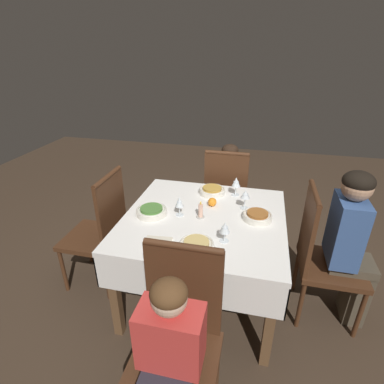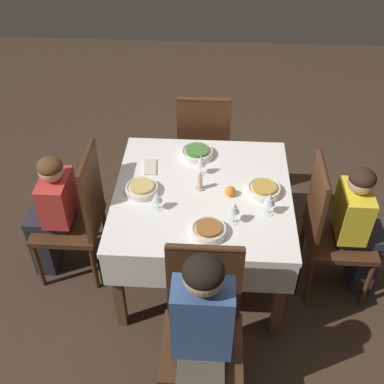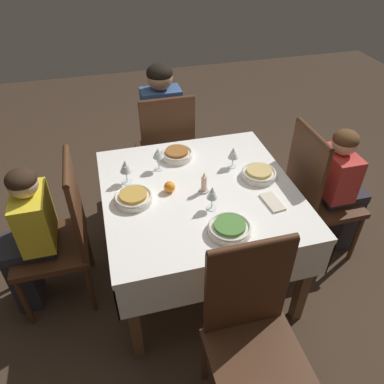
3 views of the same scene
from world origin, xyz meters
The scene contains 20 objects.
ground_plane centered at (0.00, 0.00, 0.00)m, with size 8.00×8.00×0.00m, color #3D2D21.
dining_table centered at (0.00, 0.00, 0.65)m, with size 1.15×1.13×0.74m.
chair_west centered at (-0.84, -0.04, 0.53)m, with size 0.44×0.44×1.01m.
chair_north centered at (-0.03, 0.83, 0.53)m, with size 0.44×0.44×1.01m.
chair_south centered at (-0.06, -0.83, 0.53)m, with size 0.44×0.44×1.01m.
chair_east centered at (0.84, 0.02, 0.53)m, with size 0.44×0.44×1.01m.
person_adult_denim centered at (-1.01, -0.04, 0.66)m, with size 0.34×0.30×1.16m.
person_child_red centered at (-0.03, 1.01, 0.54)m, with size 0.30×0.33×0.98m.
person_child_yellow centered at (-0.06, -1.01, 0.55)m, with size 0.30×0.33×1.00m.
bowl_west centered at (-0.37, -0.05, 0.77)m, with size 0.21×0.21×0.06m.
wine_glass_west centered at (-0.27, -0.19, 0.85)m, with size 0.07×0.07×0.15m.
bowl_north centered at (-0.03, 0.39, 0.77)m, with size 0.21×0.21×0.06m.
wine_glass_north centered at (-0.18, 0.27, 0.84)m, with size 0.06×0.06×0.14m.
bowl_south centered at (0.01, -0.39, 0.77)m, with size 0.22×0.22×0.06m.
wine_glass_south centered at (-0.18, -0.40, 0.85)m, with size 0.07×0.07×0.16m.
bowl_east centered at (0.38, 0.05, 0.77)m, with size 0.23×0.23×0.06m.
wine_glass_east centered at (0.18, 0.02, 0.84)m, with size 0.06×0.06×0.15m.
candle_centerpiece centered at (0.02, 0.02, 0.79)m, with size 0.06×0.06×0.13m.
orange_fruit centered at (-0.03, -0.17, 0.77)m, with size 0.07×0.07×0.07m, color orange.
napkin_red_folded centered at (0.22, 0.37, 0.75)m, with size 0.17×0.10×0.01m.
Camera 3 is at (1.67, -0.49, 2.10)m, focal length 35.00 mm.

